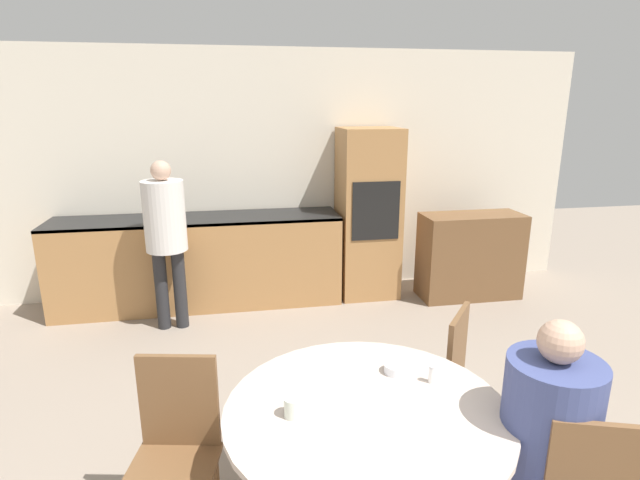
% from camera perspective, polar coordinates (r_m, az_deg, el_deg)
% --- Properties ---
extents(wall_back, '(6.53, 0.05, 2.60)m').
position_cam_1_polar(wall_back, '(5.47, -3.66, 7.53)').
color(wall_back, silver).
rests_on(wall_back, ground_plane).
extents(kitchen_counter, '(2.88, 0.60, 0.93)m').
position_cam_1_polar(kitchen_counter, '(5.29, -13.61, -2.26)').
color(kitchen_counter, '#AD7A47').
rests_on(kitchen_counter, ground_plane).
extents(oven_unit, '(0.62, 0.59, 1.80)m').
position_cam_1_polar(oven_unit, '(5.38, 5.49, 3.03)').
color(oven_unit, '#AD7A47').
rests_on(oven_unit, ground_plane).
extents(sideboard, '(1.07, 0.45, 0.91)m').
position_cam_1_polar(sideboard, '(5.61, 16.76, -1.74)').
color(sideboard, brown).
rests_on(sideboard, ground_plane).
extents(dining_table, '(1.25, 1.25, 0.78)m').
position_cam_1_polar(dining_table, '(2.42, 5.24, -22.72)').
color(dining_table, brown).
rests_on(dining_table, ground_plane).
extents(chair_far_left, '(0.47, 0.47, 0.92)m').
position_cam_1_polar(chair_far_left, '(2.62, -16.15, -21.41)').
color(chair_far_left, brown).
rests_on(chair_far_left, ground_plane).
extents(chair_far_right, '(0.56, 0.56, 0.92)m').
position_cam_1_polar(chair_far_right, '(3.13, 13.47, -14.63)').
color(chair_far_right, brown).
rests_on(chair_far_right, ground_plane).
extents(person_seated, '(0.39, 0.46, 1.24)m').
position_cam_1_polar(person_seated, '(2.41, 24.89, -20.20)').
color(person_seated, '#262628').
rests_on(person_seated, ground_plane).
extents(person_standing, '(0.37, 0.37, 1.57)m').
position_cam_1_polar(person_standing, '(4.68, -17.24, 1.32)').
color(person_standing, '#262628').
rests_on(person_standing, ground_plane).
extents(cup, '(0.08, 0.08, 0.09)m').
position_cam_1_polar(cup, '(2.22, -3.13, -18.53)').
color(cup, silver).
rests_on(cup, dining_table).
extents(bowl_near, '(0.12, 0.12, 0.05)m').
position_cam_1_polar(bowl_near, '(2.55, 8.76, -14.28)').
color(bowl_near, silver).
rests_on(bowl_near, dining_table).
extents(salt_shaker, '(0.03, 0.03, 0.09)m').
position_cam_1_polar(salt_shaker, '(2.49, 12.68, -14.73)').
color(salt_shaker, white).
rests_on(salt_shaker, dining_table).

